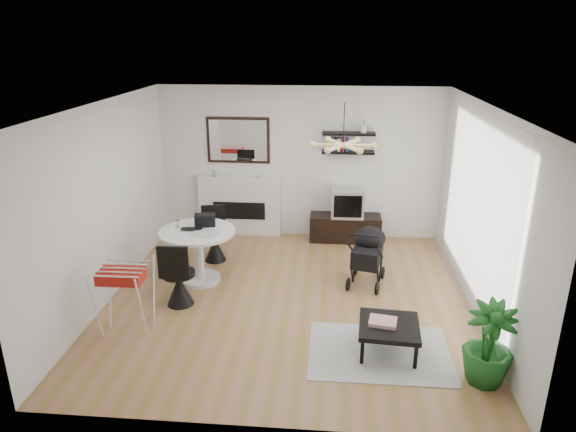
# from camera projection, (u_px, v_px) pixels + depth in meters

# --- Properties ---
(floor) EXTENTS (5.00, 5.00, 0.00)m
(floor) POSITION_uv_depth(u_px,v_px,m) (288.00, 299.00, 7.23)
(floor) COLOR olive
(floor) RESTS_ON ground
(ceiling) EXTENTS (5.00, 5.00, 0.00)m
(ceiling) POSITION_uv_depth(u_px,v_px,m) (288.00, 105.00, 6.32)
(ceiling) COLOR white
(ceiling) RESTS_ON wall_back
(wall_back) EXTENTS (5.00, 0.00, 5.00)m
(wall_back) POSITION_uv_depth(u_px,v_px,m) (300.00, 163.00, 9.12)
(wall_back) COLOR white
(wall_back) RESTS_ON floor
(wall_left) EXTENTS (0.00, 5.00, 5.00)m
(wall_left) POSITION_uv_depth(u_px,v_px,m) (105.00, 203.00, 6.97)
(wall_left) COLOR white
(wall_left) RESTS_ON floor
(wall_right) EXTENTS (0.00, 5.00, 5.00)m
(wall_right) POSITION_uv_depth(u_px,v_px,m) (482.00, 214.00, 6.57)
(wall_right) COLOR white
(wall_right) RESTS_ON floor
(sheer_curtain) EXTENTS (0.04, 3.60, 2.60)m
(sheer_curtain) POSITION_uv_depth(u_px,v_px,m) (470.00, 209.00, 6.76)
(sheer_curtain) COLOR white
(sheer_curtain) RESTS_ON wall_right
(fireplace) EXTENTS (1.50, 0.17, 2.16)m
(fireplace) POSITION_uv_depth(u_px,v_px,m) (240.00, 199.00, 9.36)
(fireplace) COLOR white
(fireplace) RESTS_ON floor
(shelf_lower) EXTENTS (0.90, 0.25, 0.04)m
(shelf_lower) POSITION_uv_depth(u_px,v_px,m) (348.00, 152.00, 8.84)
(shelf_lower) COLOR black
(shelf_lower) RESTS_ON wall_back
(shelf_upper) EXTENTS (0.90, 0.25, 0.04)m
(shelf_upper) POSITION_uv_depth(u_px,v_px,m) (349.00, 134.00, 8.74)
(shelf_upper) COLOR black
(shelf_upper) RESTS_ON wall_back
(pendant_lamp) EXTENTS (0.90, 0.90, 0.10)m
(pendant_lamp) POSITION_uv_depth(u_px,v_px,m) (343.00, 145.00, 6.73)
(pendant_lamp) COLOR #E0BB76
(pendant_lamp) RESTS_ON ceiling
(tv_console) EXTENTS (1.26, 0.44, 0.47)m
(tv_console) POSITION_uv_depth(u_px,v_px,m) (345.00, 228.00, 9.21)
(tv_console) COLOR black
(tv_console) RESTS_ON floor
(crt_tv) EXTENTS (0.57, 0.50, 0.50)m
(crt_tv) POSITION_uv_depth(u_px,v_px,m) (347.00, 202.00, 9.04)
(crt_tv) COLOR silver
(crt_tv) RESTS_ON tv_console
(dining_table) EXTENTS (1.11, 1.11, 0.81)m
(dining_table) POSITION_uv_depth(u_px,v_px,m) (198.00, 248.00, 7.59)
(dining_table) COLOR white
(dining_table) RESTS_ON floor
(laptop) EXTENTS (0.34, 0.25, 0.02)m
(laptop) POSITION_uv_depth(u_px,v_px,m) (192.00, 230.00, 7.48)
(laptop) COLOR black
(laptop) RESTS_ON dining_table
(black_bag) EXTENTS (0.33, 0.23, 0.18)m
(black_bag) POSITION_uv_depth(u_px,v_px,m) (205.00, 220.00, 7.65)
(black_bag) COLOR black
(black_bag) RESTS_ON dining_table
(newspaper) EXTENTS (0.44, 0.40, 0.01)m
(newspaper) POSITION_uv_depth(u_px,v_px,m) (206.00, 233.00, 7.39)
(newspaper) COLOR silver
(newspaper) RESTS_ON dining_table
(drinking_glass) EXTENTS (0.06, 0.06, 0.10)m
(drinking_glass) POSITION_uv_depth(u_px,v_px,m) (177.00, 224.00, 7.62)
(drinking_glass) COLOR white
(drinking_glass) RESTS_ON dining_table
(chair_far) EXTENTS (0.45, 0.47, 0.89)m
(chair_far) POSITION_uv_depth(u_px,v_px,m) (215.00, 244.00, 8.39)
(chair_far) COLOR black
(chair_far) RESTS_ON floor
(chair_near) EXTENTS (0.45, 0.46, 0.95)m
(chair_near) POSITION_uv_depth(u_px,v_px,m) (179.00, 285.00, 6.99)
(chair_near) COLOR black
(chair_near) RESTS_ON floor
(drying_rack) EXTENTS (0.62, 0.58, 0.91)m
(drying_rack) POSITION_uv_depth(u_px,v_px,m) (125.00, 299.00, 6.26)
(drying_rack) COLOR white
(drying_rack) RESTS_ON floor
(stroller) EXTENTS (0.63, 0.83, 0.94)m
(stroller) POSITION_uv_depth(u_px,v_px,m) (368.00, 257.00, 7.59)
(stroller) COLOR black
(stroller) RESTS_ON floor
(rug) EXTENTS (1.64, 1.19, 0.01)m
(rug) POSITION_uv_depth(u_px,v_px,m) (379.00, 352.00, 6.02)
(rug) COLOR #B0B0B0
(rug) RESTS_ON floor
(coffee_table) EXTENTS (0.73, 0.73, 0.35)m
(coffee_table) POSITION_uv_depth(u_px,v_px,m) (389.00, 327.00, 5.94)
(coffee_table) COLOR black
(coffee_table) RESTS_ON rug
(magazines) EXTENTS (0.35, 0.30, 0.04)m
(magazines) POSITION_uv_depth(u_px,v_px,m) (383.00, 322.00, 5.93)
(magazines) COLOR #B73B2D
(magazines) RESTS_ON coffee_table
(potted_plant) EXTENTS (0.61, 0.61, 0.93)m
(potted_plant) POSITION_uv_depth(u_px,v_px,m) (488.00, 344.00, 5.38)
(potted_plant) COLOR #195A1C
(potted_plant) RESTS_ON floor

